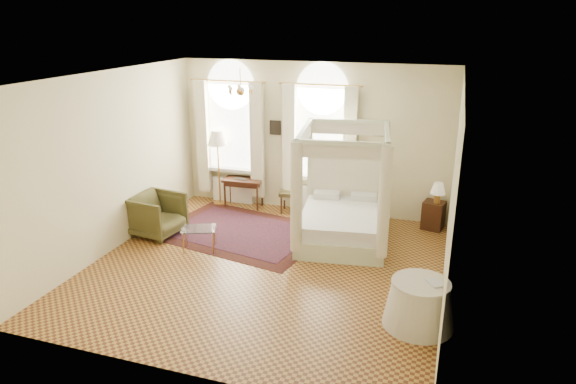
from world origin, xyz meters
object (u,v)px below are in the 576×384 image
Objects in this scene: armchair at (157,215)px; side_table at (419,304)px; canopy_bed at (342,217)px; nightstand at (433,215)px; writing_desk at (243,183)px; stool at (290,195)px; floor_lamp at (218,142)px; coffee_table at (199,230)px.

side_table is at bearing -99.89° from armchair.
armchair is (-3.60, -0.81, -0.09)m from canopy_bed.
canopy_bed is 3.88× the size of nightstand.
writing_desk is 2.28m from armchair.
floor_lamp reaches higher than stool.
canopy_bed is at bearing 123.85° from side_table.
nightstand is at bearing 90.00° from side_table.
stool is 0.28× the size of floor_lamp.
nightstand is 4.26m from writing_desk.
armchair reaches higher than nightstand.
canopy_bed is 2.46× the size of armchair.
side_table is at bearing -49.89° from stool.
nightstand is 4.80m from coffee_table.
side_table is (-0.00, -3.71, 0.04)m from nightstand.
coffee_table is at bearing 162.72° from side_table.
stool is 2.96m from armchair.
floor_lamp is (-4.85, 0.00, 1.20)m from nightstand.
nightstand is (1.66, 1.23, -0.21)m from canopy_bed.
canopy_bed is 2.50× the size of writing_desk.
stool is at bearing -180.00° from nightstand.
floor_lamp is (-1.73, 0.00, 1.09)m from stool.
coffee_table is 2.75m from floor_lamp.
side_table reaches higher than coffee_table.
canopy_bed reaches higher than coffee_table.
canopy_bed is 1.91m from stool.
writing_desk is at bearing 180.00° from stool.
writing_desk is 0.91× the size of side_table.
writing_desk is at bearing 138.89° from side_table.
nightstand is 5.65m from armchair.
stool is 4.85m from side_table.
canopy_bed is at bearing -143.60° from nightstand.
floor_lamp is (0.42, 2.04, 1.07)m from armchair.
coffee_table is 0.43× the size of floor_lamp.
side_table reaches higher than nightstand.
nightstand is 0.34× the size of floor_lamp.
floor_lamp reaches higher than coffee_table.
canopy_bed is 4.67× the size of stool.
side_table reaches higher than stool.
stool is 0.53× the size of armchair.
stool is at bearing 67.14° from coffee_table.
armchair is 2.34m from floor_lamp.
coffee_table is at bearing -154.33° from canopy_bed.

